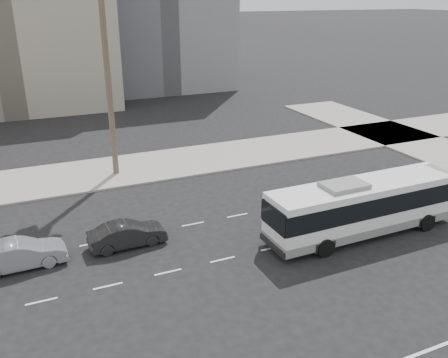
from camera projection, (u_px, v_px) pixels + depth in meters
ground at (272, 248)px, 25.97m from camera, size 700.00×700.00×0.00m
sidewalk_north at (181, 162)px, 39.15m from camera, size 120.00×7.00×0.15m
midrise_beige_west at (3, 30)px, 56.50m from camera, size 24.00×18.00×18.00m
city_bus at (364, 205)px, 26.96m from camera, size 11.91×2.91×3.41m
car_a at (127, 234)px, 25.99m from camera, size 1.61×4.28×1.40m
car_b at (20, 254)px, 23.90m from camera, size 1.73×4.56×1.49m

